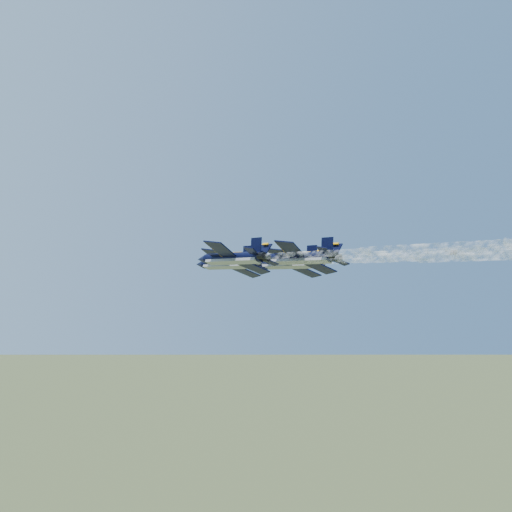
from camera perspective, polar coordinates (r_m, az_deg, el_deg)
jet_lead at (r=115.94m, az=-2.99°, el=-0.76°), size 14.10×19.14×5.92m
jet_left at (r=102.69m, az=-2.45°, el=-0.21°), size 14.10×19.14×5.92m
jet_right at (r=115.10m, az=3.17°, el=-0.73°), size 14.10×19.14×5.92m
jet_slot at (r=102.38m, az=4.33°, el=-0.19°), size 14.10×19.14×5.92m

